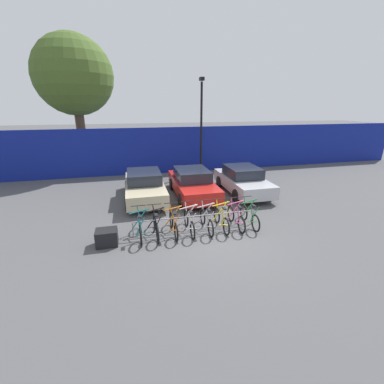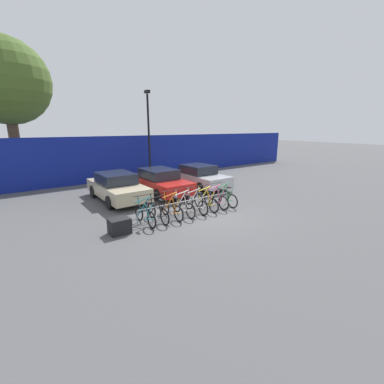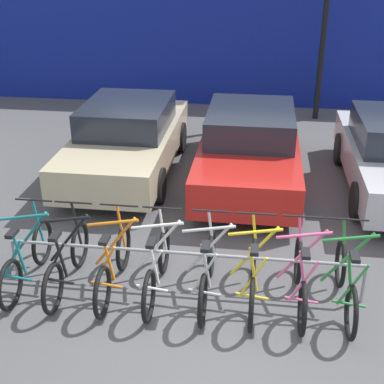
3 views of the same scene
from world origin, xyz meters
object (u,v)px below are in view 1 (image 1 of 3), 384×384
at_px(car_red, 192,183).
at_px(car_silver, 243,180).
at_px(bicycle_white, 189,223).
at_px(cargo_crate, 107,237).
at_px(bicycle_green, 249,216).
at_px(lamp_post, 201,123).
at_px(bicycle_black, 156,226).
at_px(bicycle_yellow, 221,219).
at_px(bicycle_teal, 140,228).
at_px(bicycle_orange, 174,224).
at_px(tree_behind_hoarding, 74,76).
at_px(car_beige, 145,186).
at_px(bike_rack, 196,217).
at_px(bicycle_pink, 236,218).
at_px(bicycle_silver, 206,221).

bearing_deg(car_red, car_silver, -1.86).
relative_size(bicycle_white, cargo_crate, 2.44).
xyz_separation_m(bicycle_green, cargo_crate, (-5.27, -0.25, -0.10)).
xyz_separation_m(car_red, lamp_post, (1.59, 4.16, 2.68)).
height_order(bicycle_black, bicycle_yellow, same).
distance_m(bicycle_teal, car_red, 4.76).
xyz_separation_m(bicycle_orange, cargo_crate, (-2.30, -0.25, -0.10)).
bearing_deg(bicycle_orange, tree_behind_hoarding, 109.85).
bearing_deg(tree_behind_hoarding, bicycle_orange, -67.53).
distance_m(bicycle_black, bicycle_orange, 0.63).
bearing_deg(bicycle_black, car_beige, 90.63).
bearing_deg(car_red, bicycle_orange, -113.11).
bearing_deg(bike_rack, bicycle_yellow, -9.10).
relative_size(bicycle_yellow, bicycle_pink, 1.00).
height_order(bicycle_white, car_silver, car_silver).
distance_m(bicycle_teal, lamp_post, 9.59).
height_order(bicycle_yellow, car_silver, car_silver).
xyz_separation_m(bicycle_white, bicycle_silver, (0.66, 0.00, 0.00)).
xyz_separation_m(car_beige, lamp_post, (3.98, 4.02, 2.68)).
height_order(bike_rack, bicycle_green, bicycle_green).
distance_m(lamp_post, tree_behind_hoarding, 8.64).
height_order(bicycle_orange, car_silver, car_silver).
bearing_deg(car_silver, car_red, 178.14).
xyz_separation_m(bicycle_green, car_silver, (1.37, 3.73, 0.31)).
height_order(bicycle_teal, cargo_crate, bicycle_teal).
relative_size(bicycle_teal, bicycle_yellow, 1.00).
xyz_separation_m(bicycle_yellow, lamp_post, (1.40, 7.97, 3.00)).
xyz_separation_m(bicycle_silver, tree_behind_hoarding, (-5.69, 10.77, 5.80)).
distance_m(bicycle_teal, bicycle_green, 4.16).
distance_m(bicycle_teal, tree_behind_hoarding, 12.66).
bearing_deg(car_beige, tree_behind_hoarding, 118.42).
bearing_deg(bicycle_silver, cargo_crate, -176.80).
distance_m(lamp_post, cargo_crate, 10.37).
distance_m(bicycle_silver, bicycle_yellow, 0.58).
distance_m(bicycle_black, bicycle_yellow, 2.45).
relative_size(cargo_crate, tree_behind_hoarding, 0.08).
bearing_deg(bicycle_yellow, car_beige, 125.86).
height_order(bicycle_white, bicycle_pink, same).
distance_m(bicycle_silver, tree_behind_hoarding, 13.50).
distance_m(bicycle_silver, car_red, 3.85).
bearing_deg(bicycle_black, cargo_crate, -172.87).
bearing_deg(lamp_post, tree_behind_hoarding, 159.95).
xyz_separation_m(bicycle_orange, car_red, (1.63, 3.82, 0.31)).
distance_m(bicycle_black, tree_behind_hoarding, 12.82).
height_order(bicycle_teal, car_red, car_red).
bearing_deg(bicycle_white, bicycle_orange, 179.80).
bearing_deg(cargo_crate, bicycle_yellow, 3.43).
relative_size(car_silver, lamp_post, 0.69).
bearing_deg(bicycle_pink, car_beige, 127.58).
distance_m(bicycle_pink, car_beige, 5.09).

